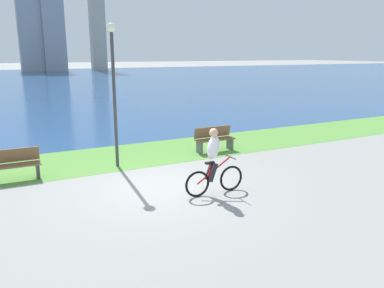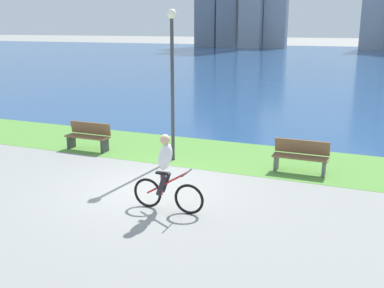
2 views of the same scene
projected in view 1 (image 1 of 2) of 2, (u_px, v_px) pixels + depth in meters
The scene contains 7 objects.
ground_plane at pixel (163, 187), 10.27m from camera, with size 300.00×300.00×0.00m, color gray.
grass_strip_bayside at pixel (123, 156), 13.36m from camera, with size 120.00×3.32×0.01m, color #59933D.
bay_water_surface at pixel (26, 81), 49.29m from camera, with size 300.00×79.82×0.00m, color navy.
cyclist_lead at pixel (214, 162), 9.61m from camera, with size 1.68×0.52×1.72m.
bench_near_path at pixel (12, 165), 10.74m from camera, with size 1.50×0.47×0.90m.
bench_far_along_path at pixel (214, 139), 14.02m from camera, with size 1.50×0.47×0.90m.
lamppost_tall at pixel (113, 77), 11.55m from camera, with size 0.28×0.28×4.40m.
Camera 1 is at (-3.76, -9.00, 3.52)m, focal length 35.67 mm.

